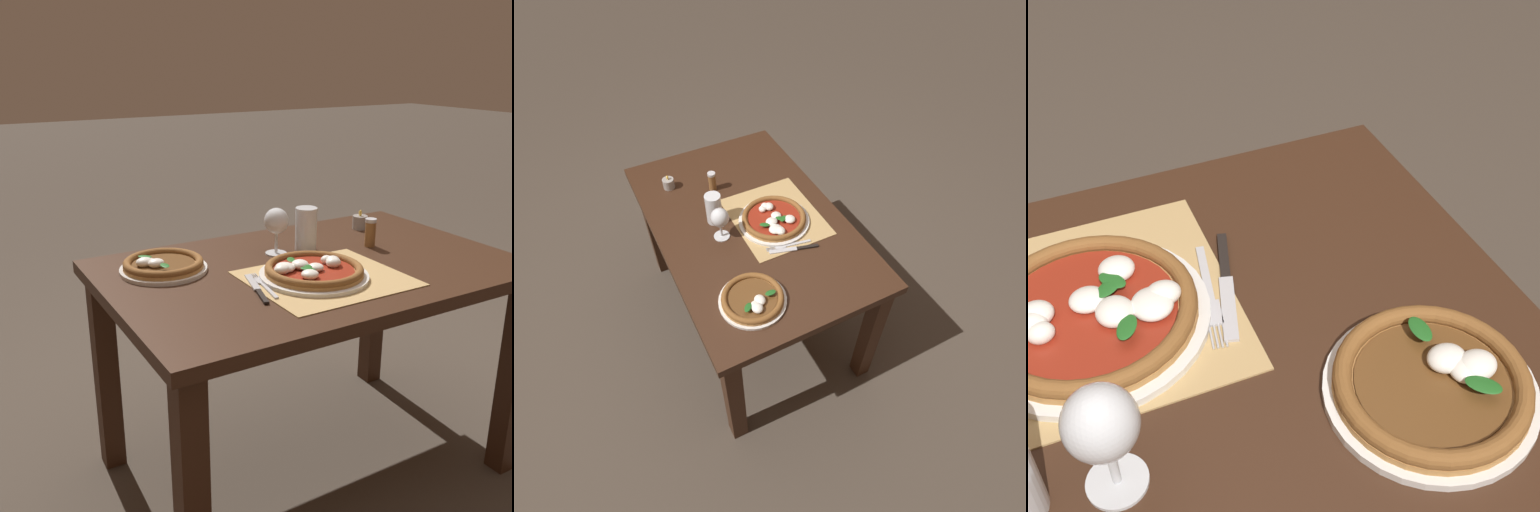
% 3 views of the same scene
% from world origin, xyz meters
% --- Properties ---
extents(ground_plane, '(24.00, 24.00, 0.00)m').
position_xyz_m(ground_plane, '(0.00, 0.00, 0.00)').
color(ground_plane, '#473D33').
extents(dining_table, '(1.27, 0.82, 0.74)m').
position_xyz_m(dining_table, '(0.00, 0.00, 0.63)').
color(dining_table, '#382114').
rests_on(dining_table, ground).
extents(paper_placemat, '(0.45, 0.38, 0.00)m').
position_xyz_m(paper_placemat, '(-0.04, -0.12, 0.74)').
color(paper_placemat, tan).
rests_on(paper_placemat, dining_table).
extents(pizza_near, '(0.32, 0.32, 0.05)m').
position_xyz_m(pizza_near, '(-0.07, -0.10, 0.76)').
color(pizza_near, silver).
rests_on(pizza_near, paper_placemat).
extents(pizza_far, '(0.26, 0.26, 0.05)m').
position_xyz_m(pizza_far, '(-0.42, 0.17, 0.76)').
color(pizza_far, silver).
rests_on(pizza_far, dining_table).
extents(wine_glass, '(0.08, 0.08, 0.16)m').
position_xyz_m(wine_glass, '(-0.04, 0.14, 0.85)').
color(wine_glass, silver).
rests_on(wine_glass, dining_table).
extents(pint_glass, '(0.07, 0.07, 0.15)m').
position_xyz_m(pint_glass, '(0.07, 0.13, 0.81)').
color(pint_glass, silver).
rests_on(pint_glass, dining_table).
extents(fork, '(0.05, 0.20, 0.00)m').
position_xyz_m(fork, '(-0.23, -0.09, 0.75)').
color(fork, '#B7B7BC').
rests_on(fork, paper_placemat).
extents(knife, '(0.07, 0.21, 0.01)m').
position_xyz_m(knife, '(-0.25, -0.10, 0.75)').
color(knife, black).
rests_on(knife, paper_placemat).
extents(votive_candle, '(0.06, 0.06, 0.07)m').
position_xyz_m(votive_candle, '(0.39, 0.24, 0.76)').
color(votive_candle, gray).
rests_on(votive_candle, dining_table).
extents(pepper_shaker, '(0.04, 0.04, 0.10)m').
position_xyz_m(pepper_shaker, '(0.28, 0.06, 0.79)').
color(pepper_shaker, brown).
rests_on(pepper_shaker, dining_table).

